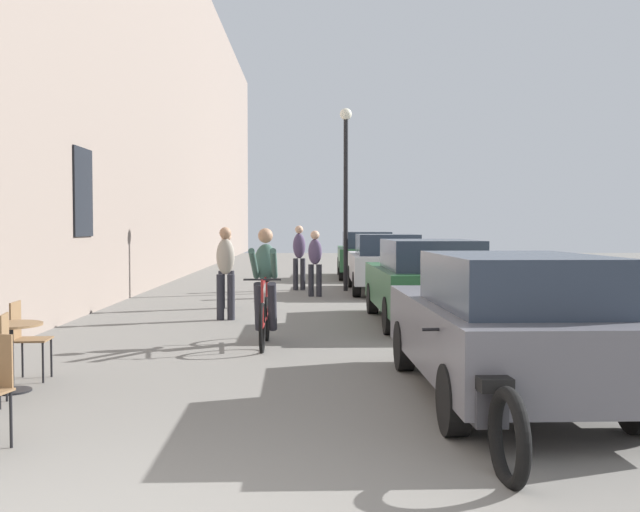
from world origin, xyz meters
The scene contains 14 objects.
building_facade_left centered at (-3.45, 14.00, 5.92)m, with size 0.54×68.00×11.85m.
cafe_table_mid centered at (-1.96, 4.02, 0.52)m, with size 0.64×0.64×0.72m.
cafe_chair_mid_toward_wall centered at (-2.03, 4.59, 0.52)m, with size 0.40×0.40×0.89m.
cyclist_on_bicycle centered at (0.52, 7.04, 0.81)m, with size 0.52×1.76×1.74m.
pedestrian_near centered at (-0.39, 9.85, 0.97)m, with size 0.35×0.25×1.72m.
pedestrian_mid centered at (-0.60, 11.79, 0.92)m, with size 0.36×0.27×1.63m.
pedestrian_far centered at (1.31, 14.33, 0.92)m, with size 0.38×0.29×1.64m.
pedestrian_furthest centered at (0.89, 16.15, 1.00)m, with size 0.38×0.30×1.76m.
street_lamp centered at (2.15, 15.90, 3.11)m, with size 0.32×0.32×4.90m.
parked_car_nearest centered at (3.12, 3.62, 0.76)m, with size 1.81×4.16×1.47m.
parked_car_second centered at (3.24, 9.27, 0.78)m, with size 1.83×4.25×1.50m.
parked_car_third centered at (3.17, 15.48, 0.80)m, with size 1.88×4.34×1.54m.
parked_car_fourth centered at (3.07, 20.84, 0.81)m, with size 1.94×4.42×1.56m.
parked_motorcycle centered at (2.48, 1.97, 0.40)m, with size 0.62×2.15×0.92m.
Camera 1 is at (1.17, -3.55, 1.73)m, focal length 40.64 mm.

